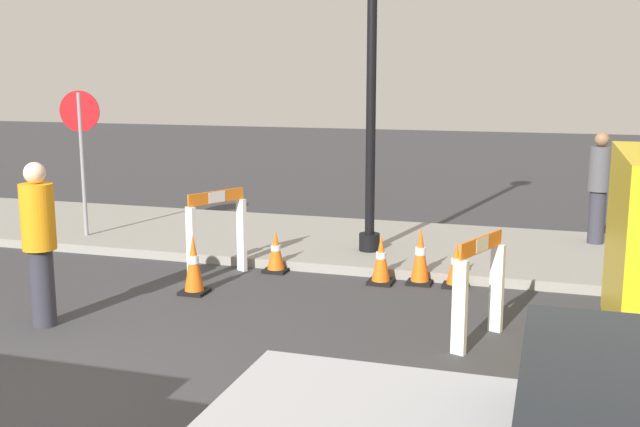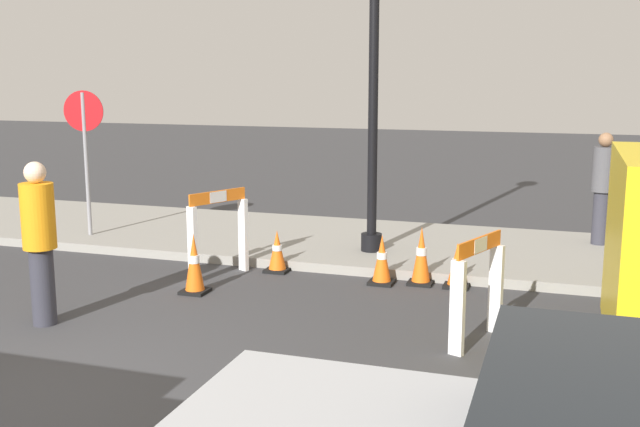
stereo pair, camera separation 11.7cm
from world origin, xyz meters
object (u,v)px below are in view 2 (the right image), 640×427
object	(u,v)px
stop_sign	(85,139)
person_worker	(39,238)
streetlamp_post	(374,21)
person_pedestrian	(603,185)

from	to	relation	value
stop_sign	person_worker	xyz separation A→B (m)	(1.82, -3.38, -0.68)
streetlamp_post	person_worker	size ratio (longest dim) A/B	2.84
streetlamp_post	stop_sign	size ratio (longest dim) A/B	2.20
person_worker	stop_sign	bearing A→B (deg)	92.59
stop_sign	person_pedestrian	world-z (taller)	stop_sign
streetlamp_post	person_worker	xyz separation A→B (m)	(-2.50, -3.69, -2.30)
stop_sign	person_worker	size ratio (longest dim) A/B	1.29
person_worker	person_pedestrian	world-z (taller)	person_pedestrian
streetlamp_post	person_worker	world-z (taller)	streetlamp_post
streetlamp_post	person_pedestrian	size ratio (longest dim) A/B	2.98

